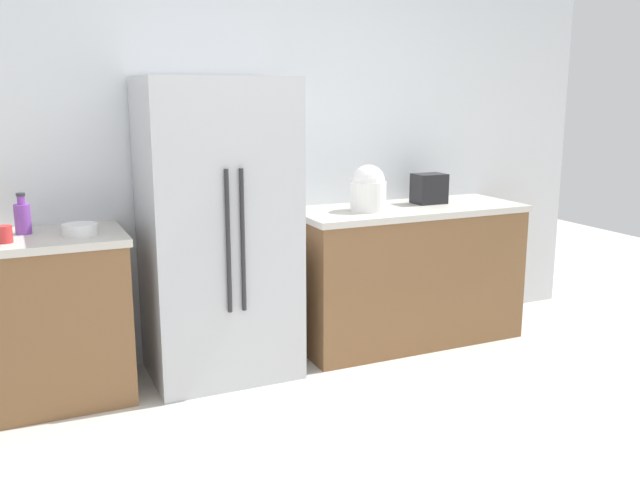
# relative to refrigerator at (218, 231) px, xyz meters

# --- Properties ---
(kitchen_back_panel) EXTENTS (5.26, 0.10, 2.60)m
(kitchen_back_panel) POSITION_rel_refrigerator_xyz_m (0.20, 0.37, 0.45)
(kitchen_back_panel) COLOR silver
(kitchen_back_panel) RESTS_ON ground_plane
(counter_left) EXTENTS (1.16, 0.61, 0.90)m
(counter_left) POSITION_rel_refrigerator_xyz_m (-1.10, 0.02, -0.40)
(counter_left) COLOR brown
(counter_left) RESTS_ON ground_plane
(counter_right) EXTENTS (1.51, 0.61, 0.90)m
(counter_right) POSITION_rel_refrigerator_xyz_m (1.28, 0.02, -0.40)
(counter_right) COLOR brown
(counter_right) RESTS_ON ground_plane
(refrigerator) EXTENTS (0.82, 0.63, 1.70)m
(refrigerator) POSITION_rel_refrigerator_xyz_m (0.00, 0.00, 0.00)
(refrigerator) COLOR #B7BABF
(refrigerator) RESTS_ON ground_plane
(toaster) EXTENTS (0.21, 0.16, 0.20)m
(toaster) POSITION_rel_refrigerator_xyz_m (1.47, 0.09, 0.15)
(toaster) COLOR black
(toaster) RESTS_ON counter_right
(rice_cooker) EXTENTS (0.22, 0.22, 0.29)m
(rice_cooker) POSITION_rel_refrigerator_xyz_m (0.96, -0.00, 0.18)
(rice_cooker) COLOR white
(rice_cooker) RESTS_ON counter_right
(bottle_a) EXTENTS (0.08, 0.08, 0.21)m
(bottle_a) POSITION_rel_refrigerator_xyz_m (-1.01, 0.10, 0.14)
(bottle_a) COLOR purple
(bottle_a) RESTS_ON counter_left
(cup_b) EXTENTS (0.07, 0.07, 0.08)m
(cup_b) POSITION_rel_refrigerator_xyz_m (-1.10, -0.10, 0.09)
(cup_b) COLOR red
(cup_b) RESTS_ON counter_left
(bowl_c) EXTENTS (0.18, 0.18, 0.06)m
(bowl_c) POSITION_rel_refrigerator_xyz_m (-0.75, -0.07, 0.08)
(bowl_c) COLOR white
(bowl_c) RESTS_ON counter_left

